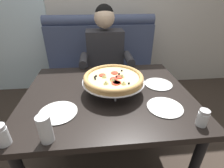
{
  "coord_description": "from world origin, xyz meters",
  "views": [
    {
      "loc": [
        -0.07,
        -1.02,
        1.37
      ],
      "look_at": [
        0.04,
        0.06,
        0.76
      ],
      "focal_mm": 26.49,
      "sensor_mm": 36.0,
      "label": 1
    }
  ],
  "objects_px": {
    "plate_far_side": "(165,106)",
    "drinking_glass": "(46,130)",
    "pizza": "(113,78)",
    "plate_near_left": "(58,111)",
    "booth_bench": "(102,76)",
    "dining_table": "(107,102)",
    "shaker_pepper_flakes": "(202,119)",
    "diner_main": "(106,61)",
    "plate_near_right": "(158,83)",
    "patio_chair": "(29,42)",
    "shaker_parmesan": "(2,136)"
  },
  "relations": [
    {
      "from": "shaker_parmesan",
      "to": "plate_far_side",
      "type": "distance_m",
      "value": 0.89
    },
    {
      "from": "plate_near_left",
      "to": "pizza",
      "type": "bearing_deg",
      "value": 29.59
    },
    {
      "from": "shaker_pepper_flakes",
      "to": "drinking_glass",
      "type": "bearing_deg",
      "value": -178.15
    },
    {
      "from": "plate_far_side",
      "to": "drinking_glass",
      "type": "height_order",
      "value": "drinking_glass"
    },
    {
      "from": "booth_bench",
      "to": "drinking_glass",
      "type": "distance_m",
      "value": 1.46
    },
    {
      "from": "pizza",
      "to": "patio_chair",
      "type": "bearing_deg",
      "value": 120.79
    },
    {
      "from": "plate_near_right",
      "to": "drinking_glass",
      "type": "distance_m",
      "value": 0.88
    },
    {
      "from": "patio_chair",
      "to": "dining_table",
      "type": "bearing_deg",
      "value": -59.98
    },
    {
      "from": "dining_table",
      "to": "diner_main",
      "type": "height_order",
      "value": "diner_main"
    },
    {
      "from": "shaker_parmesan",
      "to": "plate_far_side",
      "type": "bearing_deg",
      "value": 12.69
    },
    {
      "from": "shaker_pepper_flakes",
      "to": "patio_chair",
      "type": "distance_m",
      "value": 3.33
    },
    {
      "from": "shaker_pepper_flakes",
      "to": "patio_chair",
      "type": "relative_size",
      "value": 0.11
    },
    {
      "from": "plate_near_right",
      "to": "diner_main",
      "type": "bearing_deg",
      "value": 121.42
    },
    {
      "from": "booth_bench",
      "to": "pizza",
      "type": "bearing_deg",
      "value": -87.33
    },
    {
      "from": "booth_bench",
      "to": "shaker_pepper_flakes",
      "type": "relative_size",
      "value": 14.45
    },
    {
      "from": "plate_near_right",
      "to": "patio_chair",
      "type": "distance_m",
      "value": 2.91
    },
    {
      "from": "shaker_parmesan",
      "to": "shaker_pepper_flakes",
      "type": "xyz_separation_m",
      "value": [
        1.0,
        0.03,
        -0.01
      ]
    },
    {
      "from": "diner_main",
      "to": "shaker_parmesan",
      "type": "bearing_deg",
      "value": -116.89
    },
    {
      "from": "dining_table",
      "to": "plate_near_left",
      "type": "height_order",
      "value": "plate_near_left"
    },
    {
      "from": "booth_bench",
      "to": "dining_table",
      "type": "distance_m",
      "value": 0.98
    },
    {
      "from": "dining_table",
      "to": "drinking_glass",
      "type": "xyz_separation_m",
      "value": [
        -0.32,
        -0.42,
        0.15
      ]
    },
    {
      "from": "booth_bench",
      "to": "patio_chair",
      "type": "distance_m",
      "value": 1.97
    },
    {
      "from": "plate_near_left",
      "to": "plate_far_side",
      "type": "distance_m",
      "value": 0.66
    },
    {
      "from": "shaker_parmesan",
      "to": "drinking_glass",
      "type": "distance_m",
      "value": 0.2
    },
    {
      "from": "diner_main",
      "to": "plate_near_right",
      "type": "bearing_deg",
      "value": -58.58
    },
    {
      "from": "diner_main",
      "to": "shaker_pepper_flakes",
      "type": "relative_size",
      "value": 13.04
    },
    {
      "from": "dining_table",
      "to": "shaker_pepper_flakes",
      "type": "relative_size",
      "value": 12.06
    },
    {
      "from": "pizza",
      "to": "plate_near_right",
      "type": "height_order",
      "value": "pizza"
    },
    {
      "from": "booth_bench",
      "to": "dining_table",
      "type": "height_order",
      "value": "booth_bench"
    },
    {
      "from": "dining_table",
      "to": "shaker_parmesan",
      "type": "xyz_separation_m",
      "value": [
        -0.52,
        -0.42,
        0.13
      ]
    },
    {
      "from": "shaker_pepper_flakes",
      "to": "plate_near_left",
      "type": "distance_m",
      "value": 0.82
    },
    {
      "from": "dining_table",
      "to": "plate_near_right",
      "type": "height_order",
      "value": "plate_near_right"
    },
    {
      "from": "shaker_parmesan",
      "to": "plate_near_left",
      "type": "relative_size",
      "value": 0.49
    },
    {
      "from": "booth_bench",
      "to": "drinking_glass",
      "type": "height_order",
      "value": "booth_bench"
    },
    {
      "from": "shaker_pepper_flakes",
      "to": "plate_near_left",
      "type": "xyz_separation_m",
      "value": [
        -0.79,
        0.18,
        -0.03
      ]
    },
    {
      "from": "pizza",
      "to": "diner_main",
      "type": "bearing_deg",
      "value": 90.71
    },
    {
      "from": "pizza",
      "to": "shaker_parmesan",
      "type": "distance_m",
      "value": 0.7
    },
    {
      "from": "pizza",
      "to": "drinking_glass",
      "type": "distance_m",
      "value": 0.56
    },
    {
      "from": "patio_chair",
      "to": "plate_far_side",
      "type": "bearing_deg",
      "value": -56.5
    },
    {
      "from": "plate_near_right",
      "to": "patio_chair",
      "type": "bearing_deg",
      "value": 127.76
    },
    {
      "from": "shaker_parmesan",
      "to": "plate_near_right",
      "type": "xyz_separation_m",
      "value": [
        0.93,
        0.49,
        -0.04
      ]
    },
    {
      "from": "shaker_pepper_flakes",
      "to": "plate_near_right",
      "type": "height_order",
      "value": "shaker_pepper_flakes"
    },
    {
      "from": "pizza",
      "to": "shaker_pepper_flakes",
      "type": "bearing_deg",
      "value": -41.47
    },
    {
      "from": "dining_table",
      "to": "shaker_pepper_flakes",
      "type": "height_order",
      "value": "shaker_pepper_flakes"
    },
    {
      "from": "dining_table",
      "to": "patio_chair",
      "type": "distance_m",
      "value": 2.73
    },
    {
      "from": "pizza",
      "to": "plate_near_left",
      "type": "relative_size",
      "value": 1.9
    },
    {
      "from": "diner_main",
      "to": "drinking_glass",
      "type": "height_order",
      "value": "diner_main"
    },
    {
      "from": "pizza",
      "to": "shaker_pepper_flakes",
      "type": "xyz_separation_m",
      "value": [
        0.44,
        -0.39,
        -0.07
      ]
    },
    {
      "from": "booth_bench",
      "to": "pizza",
      "type": "xyz_separation_m",
      "value": [
        0.04,
        -0.95,
        0.45
      ]
    },
    {
      "from": "booth_bench",
      "to": "pizza",
      "type": "distance_m",
      "value": 1.05
    }
  ]
}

